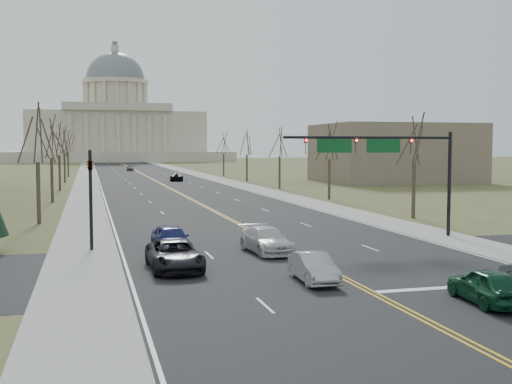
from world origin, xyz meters
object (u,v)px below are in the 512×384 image
car_sb_outer_lead (174,255)px  car_far_sb (130,168)px  signal_left (91,188)px  car_far_nb (177,177)px  car_nb_inner_lead (488,286)px  car_sb_outer_second (171,239)px  signal_mast (383,153)px  car_sb_inner_lead (313,268)px  car_sb_inner_second (266,240)px

car_sb_outer_lead → car_far_sb: size_ratio=1.27×
signal_left → car_far_nb: 76.32m
car_nb_inner_lead → car_far_sb: (-5.06, 141.29, -0.01)m
car_sb_outer_second → car_far_sb: size_ratio=1.11×
car_far_nb → car_nb_inner_lead: bearing=96.9°
signal_left → car_sb_outer_second: bearing=-22.8°
car_far_nb → car_far_sb: car_far_sb is taller
car_far_nb → signal_mast: bearing=99.8°
car_nb_inner_lead → car_far_nb: car_nb_inner_lead is taller
car_sb_inner_lead → car_far_nb: car_far_nb is taller
car_sb_outer_lead → car_sb_outer_second: 5.52m
signal_left → car_far_sb: 124.25m
car_nb_inner_lead → car_sb_inner_second: bearing=-64.6°
car_nb_inner_lead → car_far_sb: car_nb_inner_lead is taller
signal_mast → car_sb_outer_second: signal_mast is taller
signal_mast → car_sb_outer_second: size_ratio=2.59×
car_sb_inner_second → car_nb_inner_lead: bearing=-74.5°
signal_left → car_sb_inner_second: signal_left is taller
car_sb_inner_second → car_sb_outer_second: size_ratio=1.08×
signal_left → car_far_sb: bearing=85.4°
car_sb_inner_lead → car_sb_inner_second: size_ratio=0.79×
signal_left → car_sb_outer_second: size_ratio=1.28×
car_nb_inner_lead → signal_mast: bearing=-97.5°
car_far_nb → signal_left: bearing=85.4°
car_sb_outer_lead → car_sb_inner_second: 7.03m
signal_mast → signal_left: (-18.95, 0.00, -2.05)m
car_sb_inner_lead → car_sb_outer_lead: car_sb_outer_lead is taller
car_sb_outer_lead → car_sb_outer_second: size_ratio=1.15×
car_sb_outer_lead → car_sb_outer_second: (0.52, 5.50, 0.05)m
signal_left → car_sb_outer_lead: bearing=-61.6°
signal_mast → car_sb_inner_lead: size_ratio=3.01×
signal_left → car_sb_inner_lead: (9.81, -11.88, -3.04)m
car_nb_inner_lead → car_far_nb: bearing=-85.1°
car_sb_inner_lead → car_sb_outer_second: size_ratio=0.86×
signal_mast → car_far_sb: 124.24m
car_sb_outer_second → car_far_nb: 77.38m
signal_left → car_nb_inner_lead: 23.28m
car_sb_outer_lead → signal_mast: bearing=25.2°
signal_left → signal_mast: bearing=-0.0°
signal_mast → car_sb_outer_lead: (-14.94, -7.41, -5.00)m
signal_left → car_sb_outer_lead: size_ratio=1.11×
car_far_sb → signal_mast: bearing=-83.2°
signal_mast → car_sb_outer_lead: size_ratio=2.25×
car_nb_inner_lead → car_sb_outer_lead: 14.97m
car_nb_inner_lead → car_far_nb: 92.22m
car_sb_inner_lead → car_far_nb: size_ratio=0.81×
signal_mast → car_sb_inner_lead: 15.83m
signal_left → car_sb_outer_second: 5.71m
car_sb_inner_lead → car_sb_outer_lead: 7.32m
car_sb_inner_lead → car_far_sb: (0.22, 135.69, 0.06)m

